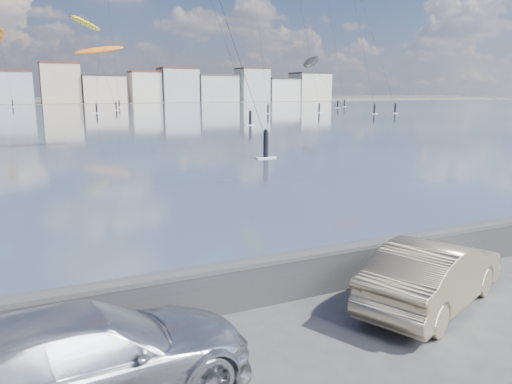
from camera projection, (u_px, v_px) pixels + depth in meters
ground at (305, 371)px, 8.24m from camera, size 700.00×700.00×0.00m
bay_water at (41, 116)px, 89.17m from camera, size 500.00×177.00×0.00m
far_shore_strip at (27, 103)px, 185.14m from camera, size 500.00×60.00×0.00m
seawall at (240, 282)px, 10.51m from camera, size 400.00×0.36×1.08m
far_buildings at (31, 86)px, 172.11m from camera, size 240.79×13.26×14.60m
car_silver at (87, 358)px, 7.27m from camera, size 5.21×2.50×1.46m
car_champagne at (433, 273)px, 10.63m from camera, size 4.64×3.13×1.45m
kitesurfer_5 at (312, 62)px, 133.54m from camera, size 9.22×11.65×14.47m
kitesurfer_9 at (86, 24)px, 120.78m from camera, size 9.33×18.09×22.20m
kitesurfer_17 at (0, 37)px, 142.91m from camera, size 4.59×16.06×21.93m
kitesurfer_19 at (99, 51)px, 104.56m from camera, size 10.71×10.13×14.44m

